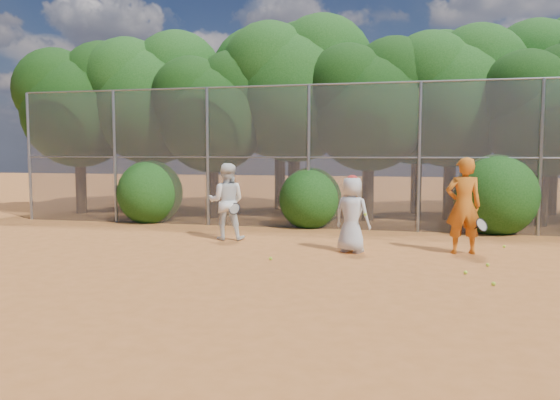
# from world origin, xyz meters

# --- Properties ---
(ground) EXTENTS (80.00, 80.00, 0.00)m
(ground) POSITION_xyz_m (0.00, 0.00, 0.00)
(ground) COLOR #AC5C27
(ground) RESTS_ON ground
(fence_back) EXTENTS (20.05, 0.09, 4.03)m
(fence_back) POSITION_xyz_m (-0.12, 6.00, 2.05)
(fence_back) COLOR gray
(fence_back) RESTS_ON ground
(tree_0) EXTENTS (4.38, 3.81, 6.00)m
(tree_0) POSITION_xyz_m (-9.44, 8.04, 3.93)
(tree_0) COLOR black
(tree_0) RESTS_ON ground
(tree_1) EXTENTS (4.64, 4.03, 6.35)m
(tree_1) POSITION_xyz_m (-6.94, 8.54, 4.16)
(tree_1) COLOR black
(tree_1) RESTS_ON ground
(tree_2) EXTENTS (3.99, 3.47, 5.47)m
(tree_2) POSITION_xyz_m (-4.45, 7.83, 3.58)
(tree_2) COLOR black
(tree_2) RESTS_ON ground
(tree_3) EXTENTS (4.89, 4.26, 6.70)m
(tree_3) POSITION_xyz_m (-1.94, 8.84, 4.40)
(tree_3) COLOR black
(tree_3) RESTS_ON ground
(tree_4) EXTENTS (4.19, 3.64, 5.73)m
(tree_4) POSITION_xyz_m (0.55, 8.24, 3.76)
(tree_4) COLOR black
(tree_4) RESTS_ON ground
(tree_5) EXTENTS (4.51, 3.92, 6.17)m
(tree_5) POSITION_xyz_m (3.06, 9.04, 4.05)
(tree_5) COLOR black
(tree_5) RESTS_ON ground
(tree_6) EXTENTS (3.86, 3.36, 5.29)m
(tree_6) POSITION_xyz_m (5.55, 8.03, 3.47)
(tree_6) COLOR black
(tree_6) RESTS_ON ground
(tree_9) EXTENTS (4.83, 4.20, 6.62)m
(tree_9) POSITION_xyz_m (-7.94, 10.84, 4.34)
(tree_9) COLOR black
(tree_9) RESTS_ON ground
(tree_10) EXTENTS (5.15, 4.48, 7.06)m
(tree_10) POSITION_xyz_m (-2.93, 11.05, 4.63)
(tree_10) COLOR black
(tree_10) RESTS_ON ground
(tree_11) EXTENTS (4.64, 4.03, 6.35)m
(tree_11) POSITION_xyz_m (2.06, 10.64, 4.16)
(tree_11) COLOR black
(tree_11) RESTS_ON ground
(tree_12) EXTENTS (5.02, 4.37, 6.88)m
(tree_12) POSITION_xyz_m (6.56, 11.24, 4.51)
(tree_12) COLOR black
(tree_12) RESTS_ON ground
(bush_0) EXTENTS (2.00, 2.00, 2.00)m
(bush_0) POSITION_xyz_m (-6.00, 6.30, 1.00)
(bush_0) COLOR #143F0F
(bush_0) RESTS_ON ground
(bush_1) EXTENTS (1.80, 1.80, 1.80)m
(bush_1) POSITION_xyz_m (-1.00, 6.30, 0.90)
(bush_1) COLOR #143F0F
(bush_1) RESTS_ON ground
(bush_2) EXTENTS (2.20, 2.20, 2.20)m
(bush_2) POSITION_xyz_m (4.00, 6.30, 1.10)
(bush_2) COLOR #143F0F
(bush_2) RESTS_ON ground
(player_yellow) EXTENTS (0.92, 0.67, 2.04)m
(player_yellow) POSITION_xyz_m (2.87, 2.93, 1.02)
(player_yellow) COLOR #C86417
(player_yellow) RESTS_ON ground
(player_teen) EXTENTS (0.93, 0.77, 1.66)m
(player_teen) POSITION_xyz_m (0.57, 2.55, 0.82)
(player_teen) COLOR silver
(player_teen) RESTS_ON ground
(player_white) EXTENTS (1.02, 0.85, 1.88)m
(player_white) POSITION_xyz_m (-2.61, 3.59, 0.94)
(player_white) COLOR white
(player_white) RESTS_ON ground
(ball_0) EXTENTS (0.07, 0.07, 0.07)m
(ball_0) POSITION_xyz_m (2.74, 0.87, 0.03)
(ball_0) COLOR #B2DA27
(ball_0) RESTS_ON ground
(ball_1) EXTENTS (0.07, 0.07, 0.07)m
(ball_1) POSITION_xyz_m (3.09, 0.10, 0.03)
(ball_1) COLOR #B2DA27
(ball_1) RESTS_ON ground
(ball_2) EXTENTS (0.07, 0.07, 0.07)m
(ball_2) POSITION_xyz_m (3.21, 1.65, 0.03)
(ball_2) COLOR #B2DA27
(ball_2) RESTS_ON ground
(ball_3) EXTENTS (0.07, 0.07, 0.07)m
(ball_3) POSITION_xyz_m (-0.91, 1.30, 0.03)
(ball_3) COLOR #B2DA27
(ball_3) RESTS_ON ground
(ball_4) EXTENTS (0.07, 0.07, 0.07)m
(ball_4) POSITION_xyz_m (3.85, 3.86, 0.03)
(ball_4) COLOR #B2DA27
(ball_4) RESTS_ON ground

